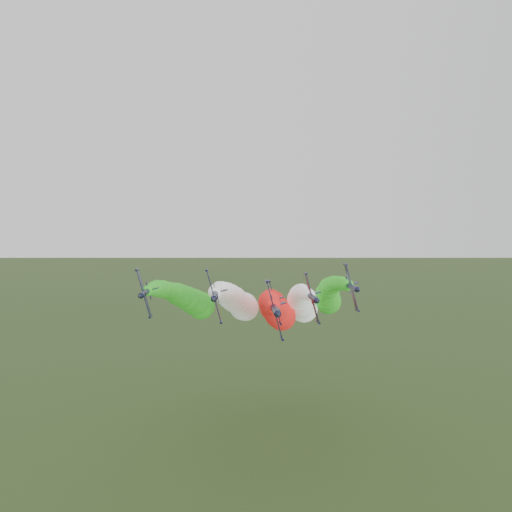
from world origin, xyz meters
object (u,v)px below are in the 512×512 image
object	(u,v)px
jet_inner_right	(301,303)
jet_outer_left	(188,299)
jet_inner_left	(236,301)
jet_trail	(276,305)
jet_outer_right	(329,295)
jet_lead	(276,311)

from	to	relation	value
jet_inner_right	jet_outer_left	bearing A→B (deg)	169.77
jet_inner_right	jet_outer_left	xyz separation A→B (m)	(-31.18, 5.62, 0.34)
jet_inner_left	jet_outer_left	xyz separation A→B (m)	(-13.29, 10.97, -1.02)
jet_outer_left	jet_trail	distance (m)	26.31
jet_outer_right	jet_lead	bearing A→B (deg)	-131.89
jet_inner_right	jet_outer_right	size ratio (longest dim) A/B	1.00
jet_lead	jet_inner_left	world-z (taller)	jet_inner_left
jet_lead	jet_outer_left	xyz separation A→B (m)	(-23.11, 18.55, 0.38)
jet_inner_right	jet_trail	distance (m)	13.73
jet_inner_right	jet_trail	bearing A→B (deg)	115.60
jet_lead	jet_inner_right	distance (m)	15.23
jet_trail	jet_outer_right	bearing A→B (deg)	-24.17
jet_lead	jet_inner_left	xyz separation A→B (m)	(-9.82, 7.57, 1.40)
jet_inner_right	jet_outer_right	distance (m)	10.41
jet_inner_right	jet_trail	xyz separation A→B (m)	(-5.84, 12.20, -2.34)
jet_inner_left	jet_trail	world-z (taller)	jet_inner_left
jet_inner_right	jet_outer_left	world-z (taller)	jet_outer_left
jet_inner_right	jet_lead	bearing A→B (deg)	-121.98
jet_outer_right	jet_trail	world-z (taller)	jet_outer_right
jet_inner_left	jet_outer_right	size ratio (longest dim) A/B	1.00
jet_outer_left	jet_outer_right	xyz separation A→B (m)	(39.81, 0.08, 0.84)
jet_inner_left	jet_outer_right	distance (m)	28.73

